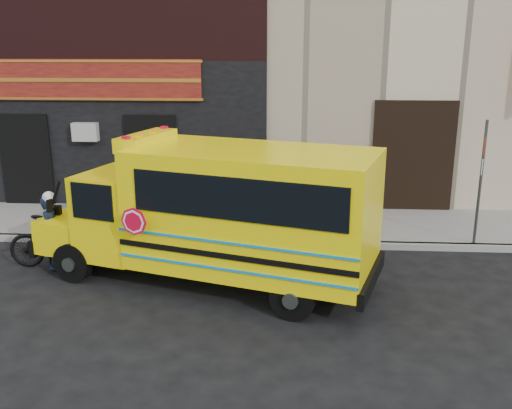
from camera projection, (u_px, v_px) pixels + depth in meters
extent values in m
plane|color=black|center=(253.00, 292.00, 10.97)|extent=(120.00, 120.00, 0.00)
cube|color=gray|center=(261.00, 243.00, 13.45)|extent=(40.00, 0.20, 0.15)
cube|color=slate|center=(264.00, 223.00, 14.88)|extent=(40.00, 3.00, 0.15)
cube|color=black|center=(89.00, 134.00, 16.00)|extent=(10.00, 0.30, 4.00)
cube|color=black|center=(78.00, 2.00, 15.04)|extent=(10.00, 0.28, 3.00)
cube|color=#580C14|center=(82.00, 80.00, 15.43)|extent=(6.50, 0.12, 1.10)
cube|color=black|center=(27.00, 160.00, 16.17)|extent=(1.30, 0.10, 2.50)
cube|color=black|center=(152.00, 162.00, 15.96)|extent=(1.30, 0.10, 2.50)
cylinder|color=black|center=(74.00, 262.00, 11.41)|extent=(0.85, 0.51, 0.80)
cylinder|color=black|center=(127.00, 233.00, 13.12)|extent=(0.85, 0.51, 0.80)
cylinder|color=black|center=(293.00, 297.00, 9.84)|extent=(0.85, 0.51, 0.80)
cylinder|color=black|center=(321.00, 259.00, 11.55)|extent=(0.85, 0.51, 0.80)
cube|color=#FFE405|center=(83.00, 227.00, 12.31)|extent=(1.55, 2.21, 0.70)
cube|color=black|center=(63.00, 235.00, 12.57)|extent=(0.72, 1.99, 0.35)
cube|color=#FFE405|center=(125.00, 210.00, 11.80)|extent=(1.77, 2.36, 1.70)
cube|color=black|center=(101.00, 189.00, 11.88)|extent=(0.59, 1.74, 0.90)
cube|color=#FFE405|center=(254.00, 209.00, 10.73)|extent=(4.95, 3.44, 2.25)
cube|color=black|center=(372.00, 278.00, 10.25)|extent=(0.77, 2.14, 0.30)
cube|color=black|center=(235.00, 199.00, 9.57)|extent=(3.74, 1.20, 0.75)
cube|color=#FFE405|center=(147.00, 141.00, 11.18)|extent=(0.95, 1.68, 0.28)
cylinder|color=red|center=(134.00, 221.00, 10.20)|extent=(0.51, 0.18, 0.52)
cylinder|color=#404843|center=(480.00, 186.00, 12.85)|extent=(0.07, 0.07, 3.01)
cube|color=#BA3015|center=(484.00, 146.00, 12.52)|extent=(0.10, 0.26, 0.38)
cube|color=white|center=(482.00, 167.00, 12.65)|extent=(0.10, 0.26, 0.33)
imported|color=black|center=(54.00, 242.00, 12.03)|extent=(1.96, 0.59, 1.17)
imported|color=black|center=(52.00, 235.00, 11.90)|extent=(0.37, 0.57, 1.54)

